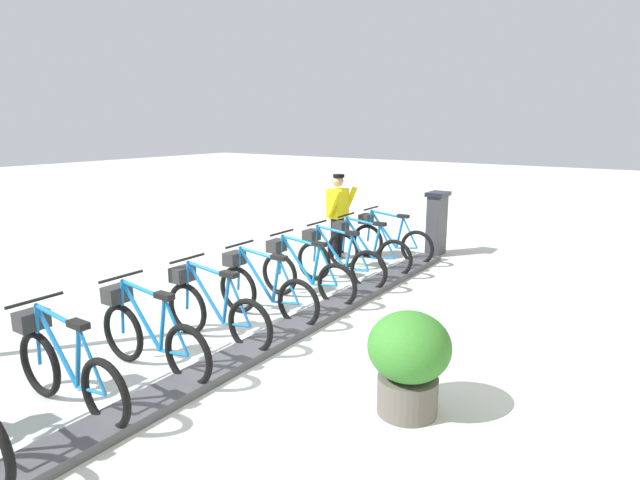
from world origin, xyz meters
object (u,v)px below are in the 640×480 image
(bike_docked_0, at_px, (388,239))
(bike_docked_4, at_px, (263,289))
(bike_docked_5, at_px, (212,309))
(bike_docked_6, at_px, (149,334))
(bike_docked_7, at_px, (65,367))
(bike_docked_3, at_px, (303,273))
(planter_bush, at_px, (409,358))
(payment_kiosk, at_px, (437,222))
(worker_near_rack, at_px, (338,213))
(bike_docked_1, at_px, (364,249))
(bike_docked_2, at_px, (336,260))

(bike_docked_0, xyz_separation_m, bike_docked_4, (0.00, 3.73, 0.00))
(bike_docked_5, distance_m, bike_docked_6, 0.93)
(bike_docked_7, bearing_deg, bike_docked_6, -90.00)
(bike_docked_3, height_order, planter_bush, bike_docked_3)
(payment_kiosk, distance_m, bike_docked_7, 7.55)
(worker_near_rack, relative_size, planter_bush, 1.71)
(bike_docked_0, distance_m, bike_docked_1, 0.93)
(bike_docked_1, xyz_separation_m, bike_docked_5, (0.00, 3.73, 0.00))
(bike_docked_0, xyz_separation_m, planter_bush, (-2.64, 4.80, 0.11))
(bike_docked_2, bearing_deg, bike_docked_6, 90.00)
(bike_docked_5, bearing_deg, bike_docked_3, -90.00)
(payment_kiosk, height_order, bike_docked_1, payment_kiosk)
(bike_docked_2, relative_size, bike_docked_5, 1.00)
(payment_kiosk, distance_m, bike_docked_3, 3.84)
(bike_docked_1, height_order, bike_docked_5, same)
(bike_docked_2, relative_size, bike_docked_6, 1.00)
(bike_docked_0, relative_size, bike_docked_4, 1.00)
(bike_docked_6, bearing_deg, bike_docked_5, -90.00)
(bike_docked_7, relative_size, worker_near_rack, 1.04)
(bike_docked_3, distance_m, planter_bush, 3.31)
(bike_docked_0, height_order, bike_docked_5, same)
(bike_docked_3, bearing_deg, bike_docked_5, 90.00)
(bike_docked_2, height_order, bike_docked_4, same)
(bike_docked_1, distance_m, bike_docked_3, 1.87)
(payment_kiosk, distance_m, worker_near_rack, 2.03)
(bike_docked_5, relative_size, bike_docked_6, 1.00)
(bike_docked_0, bearing_deg, planter_bush, 118.81)
(bike_docked_3, bearing_deg, payment_kiosk, -98.58)
(bike_docked_6, relative_size, bike_docked_7, 1.00)
(bike_docked_1, relative_size, bike_docked_2, 1.00)
(bike_docked_3, distance_m, bike_docked_4, 0.93)
(bike_docked_5, relative_size, planter_bush, 1.77)
(bike_docked_3, bearing_deg, worker_near_rack, -69.33)
(bike_docked_4, relative_size, worker_near_rack, 1.04)
(bike_docked_1, bearing_deg, bike_docked_6, 90.00)
(bike_docked_5, bearing_deg, bike_docked_0, -90.00)
(bike_docked_4, bearing_deg, bike_docked_6, 90.00)
(payment_kiosk, height_order, bike_docked_7, payment_kiosk)
(bike_docked_5, bearing_deg, payment_kiosk, -95.77)
(bike_docked_0, distance_m, planter_bush, 5.48)
(payment_kiosk, bearing_deg, bike_docked_5, 84.23)
(bike_docked_2, distance_m, bike_docked_3, 0.93)
(bike_docked_3, xyz_separation_m, bike_docked_4, (0.00, 0.93, 0.00))
(bike_docked_1, bearing_deg, bike_docked_2, 90.00)
(bike_docked_5, bearing_deg, bike_docked_2, -90.00)
(bike_docked_3, relative_size, bike_docked_4, 1.00)
(payment_kiosk, xyz_separation_m, planter_bush, (-2.07, 5.79, -0.12))
(bike_docked_5, xyz_separation_m, bike_docked_7, (0.00, 1.87, 0.00))
(payment_kiosk, bearing_deg, bike_docked_2, 78.68)
(bike_docked_0, relative_size, bike_docked_1, 1.00)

